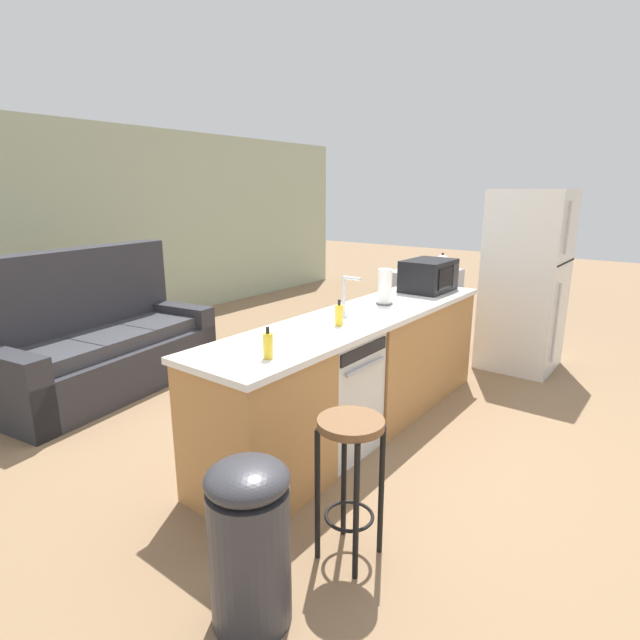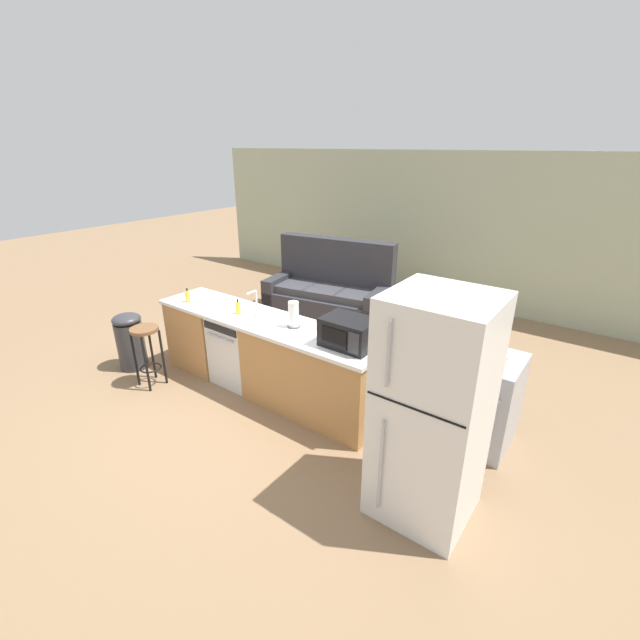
{
  "view_description": "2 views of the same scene",
  "coord_description": "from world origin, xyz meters",
  "px_view_note": "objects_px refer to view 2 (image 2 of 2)",
  "views": [
    {
      "loc": [
        -2.83,
        -1.92,
        1.78
      ],
      "look_at": [
        -0.03,
        0.23,
        0.86
      ],
      "focal_mm": 28.0,
      "sensor_mm": 36.0,
      "label": 1
    },
    {
      "loc": [
        3.25,
        -3.13,
        2.7
      ],
      "look_at": [
        0.72,
        0.27,
        0.94
      ],
      "focal_mm": 24.0,
      "sensor_mm": 36.0,
      "label": 2
    }
  ],
  "objects_px": {
    "soap_bottle": "(238,308)",
    "bar_stool": "(147,344)",
    "refrigerator": "(432,411)",
    "microwave": "(349,332)",
    "trash_bin": "(130,340)",
    "dish_soap_bottle": "(188,296)",
    "paper_towel_roll": "(294,315)",
    "kettle": "(497,357)",
    "dishwasher": "(241,349)",
    "stove_range": "(473,397)",
    "couch": "(330,293)"
  },
  "relations": [
    {
      "from": "soap_bottle",
      "to": "bar_stool",
      "type": "xyz_separation_m",
      "value": [
        -0.86,
        -0.68,
        -0.44
      ]
    },
    {
      "from": "refrigerator",
      "to": "microwave",
      "type": "height_order",
      "value": "refrigerator"
    },
    {
      "from": "microwave",
      "to": "trash_bin",
      "type": "bearing_deg",
      "value": -167.87
    },
    {
      "from": "refrigerator",
      "to": "dish_soap_bottle",
      "type": "bearing_deg",
      "value": 173.03
    },
    {
      "from": "microwave",
      "to": "trash_bin",
      "type": "relative_size",
      "value": 0.68
    },
    {
      "from": "microwave",
      "to": "paper_towel_roll",
      "type": "height_order",
      "value": "paper_towel_roll"
    },
    {
      "from": "trash_bin",
      "to": "kettle",
      "type": "bearing_deg",
      "value": 14.17
    },
    {
      "from": "dishwasher",
      "to": "soap_bottle",
      "type": "relative_size",
      "value": 4.77
    },
    {
      "from": "bar_stool",
      "to": "dishwasher",
      "type": "bearing_deg",
      "value": 42.53
    },
    {
      "from": "stove_range",
      "to": "kettle",
      "type": "height_order",
      "value": "kettle"
    },
    {
      "from": "stove_range",
      "to": "dish_soap_bottle",
      "type": "relative_size",
      "value": 5.11
    },
    {
      "from": "dishwasher",
      "to": "stove_range",
      "type": "bearing_deg",
      "value": 11.91
    },
    {
      "from": "stove_range",
      "to": "paper_towel_roll",
      "type": "xyz_separation_m",
      "value": [
        -1.79,
        -0.51,
        0.59
      ]
    },
    {
      "from": "kettle",
      "to": "paper_towel_roll",
      "type": "bearing_deg",
      "value": -168.8
    },
    {
      "from": "bar_stool",
      "to": "couch",
      "type": "relative_size",
      "value": 0.35
    },
    {
      "from": "paper_towel_roll",
      "to": "dish_soap_bottle",
      "type": "distance_m",
      "value": 1.55
    },
    {
      "from": "dishwasher",
      "to": "refrigerator",
      "type": "relative_size",
      "value": 0.47
    },
    {
      "from": "stove_range",
      "to": "soap_bottle",
      "type": "xyz_separation_m",
      "value": [
        -2.54,
        -0.6,
        0.52
      ]
    },
    {
      "from": "refrigerator",
      "to": "paper_towel_roll",
      "type": "distance_m",
      "value": 1.89
    },
    {
      "from": "dishwasher",
      "to": "trash_bin",
      "type": "bearing_deg",
      "value": -155.56
    },
    {
      "from": "stove_range",
      "to": "dish_soap_bottle",
      "type": "xyz_separation_m",
      "value": [
        -3.33,
        -0.69,
        0.52
      ]
    },
    {
      "from": "refrigerator",
      "to": "paper_towel_roll",
      "type": "bearing_deg",
      "value": 161.96
    },
    {
      "from": "dish_soap_bottle",
      "to": "couch",
      "type": "bearing_deg",
      "value": 81.83
    },
    {
      "from": "paper_towel_roll",
      "to": "couch",
      "type": "bearing_deg",
      "value": 116.67
    },
    {
      "from": "paper_towel_roll",
      "to": "dishwasher",
      "type": "bearing_deg",
      "value": -177.57
    },
    {
      "from": "trash_bin",
      "to": "soap_bottle",
      "type": "bearing_deg",
      "value": 21.72
    },
    {
      "from": "paper_towel_roll",
      "to": "bar_stool",
      "type": "height_order",
      "value": "paper_towel_roll"
    },
    {
      "from": "paper_towel_roll",
      "to": "stove_range",
      "type": "bearing_deg",
      "value": 16.0
    },
    {
      "from": "refrigerator",
      "to": "dish_soap_bottle",
      "type": "height_order",
      "value": "refrigerator"
    },
    {
      "from": "paper_towel_roll",
      "to": "bar_stool",
      "type": "bearing_deg",
      "value": -154.49
    },
    {
      "from": "soap_bottle",
      "to": "trash_bin",
      "type": "relative_size",
      "value": 0.24
    },
    {
      "from": "paper_towel_roll",
      "to": "couch",
      "type": "xyz_separation_m",
      "value": [
        -1.17,
        2.34,
        -0.64
      ]
    },
    {
      "from": "paper_towel_roll",
      "to": "bar_stool",
      "type": "xyz_separation_m",
      "value": [
        -1.6,
        -0.77,
        -0.5
      ]
    },
    {
      "from": "soap_bottle",
      "to": "kettle",
      "type": "relative_size",
      "value": 0.86
    },
    {
      "from": "microwave",
      "to": "soap_bottle",
      "type": "distance_m",
      "value": 1.46
    },
    {
      "from": "dishwasher",
      "to": "microwave",
      "type": "bearing_deg",
      "value": -0.05
    },
    {
      "from": "paper_towel_roll",
      "to": "kettle",
      "type": "distance_m",
      "value": 2.0
    },
    {
      "from": "paper_towel_roll",
      "to": "kettle",
      "type": "relative_size",
      "value": 1.38
    },
    {
      "from": "dishwasher",
      "to": "trash_bin",
      "type": "relative_size",
      "value": 1.14
    },
    {
      "from": "soap_bottle",
      "to": "couch",
      "type": "distance_m",
      "value": 2.53
    },
    {
      "from": "microwave",
      "to": "couch",
      "type": "distance_m",
      "value": 3.1
    },
    {
      "from": "paper_towel_roll",
      "to": "microwave",
      "type": "bearing_deg",
      "value": -2.86
    },
    {
      "from": "soap_bottle",
      "to": "trash_bin",
      "type": "bearing_deg",
      "value": -158.28
    },
    {
      "from": "microwave",
      "to": "couch",
      "type": "relative_size",
      "value": 0.24
    },
    {
      "from": "refrigerator",
      "to": "microwave",
      "type": "relative_size",
      "value": 3.59
    },
    {
      "from": "soap_bottle",
      "to": "refrigerator",
      "type": "bearing_deg",
      "value": -11.06
    },
    {
      "from": "soap_bottle",
      "to": "dish_soap_bottle",
      "type": "bearing_deg",
      "value": -173.49
    },
    {
      "from": "trash_bin",
      "to": "refrigerator",
      "type": "bearing_deg",
      "value": 1.05
    },
    {
      "from": "dish_soap_bottle",
      "to": "kettle",
      "type": "height_order",
      "value": "kettle"
    },
    {
      "from": "microwave",
      "to": "bar_stool",
      "type": "height_order",
      "value": "microwave"
    }
  ]
}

